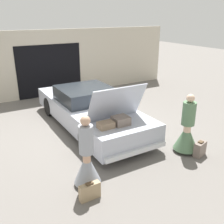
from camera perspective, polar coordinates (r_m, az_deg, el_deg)
The scene contains 7 objects.
ground_plane at distance 8.54m, azimuth -4.72°, elevation -2.94°, with size 40.00×40.00×0.00m, color slate.
garage_wall_back at distance 11.71m, azimuth -13.57°, elevation 10.17°, with size 12.00×0.14×2.80m.
car at distance 8.35m, azimuth -4.90°, elevation 0.61°, with size 1.89×5.14×1.72m.
person_left at distance 5.50m, azimuth -5.49°, elevation -10.69°, with size 0.57×0.57×1.57m.
person_right at distance 7.03m, azimuth 15.98°, elevation -4.19°, with size 0.64×0.64×1.57m.
suitcase_beside_left_person at distance 5.33m, azimuth -4.87°, elevation -16.84°, with size 0.43×0.14×0.37m.
suitcase_beside_right_person at distance 7.07m, azimuth 18.59°, elevation -7.64°, with size 0.40×0.27×0.40m.
Camera 1 is at (-3.34, -7.08, 3.41)m, focal length 42.00 mm.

